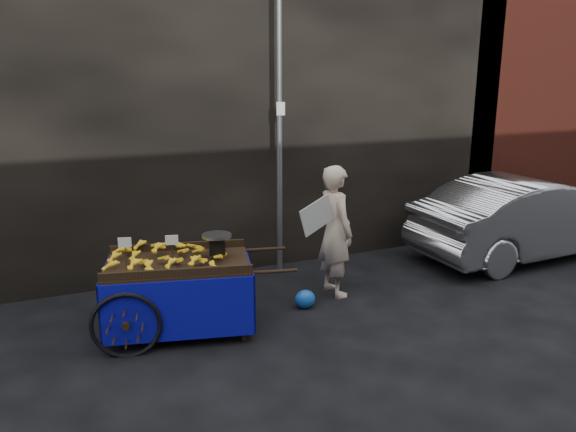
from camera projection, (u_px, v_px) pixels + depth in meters
name	position (u px, v px, depth m)	size (l,w,h in m)	color
ground	(297.00, 307.00, 7.12)	(80.00, 80.00, 0.00)	black
building_wall	(253.00, 97.00, 8.95)	(13.50, 2.00, 5.00)	black
street_pole	(279.00, 137.00, 7.88)	(0.12, 0.10, 4.00)	slate
banana_cart	(174.00, 270.00, 6.32)	(2.38, 1.46, 1.20)	black
vendor	(335.00, 231.00, 7.36)	(0.89, 0.67, 1.75)	beige
plastic_bag	(305.00, 299.00, 7.08)	(0.26, 0.21, 0.24)	blue
parked_car	(529.00, 217.00, 8.95)	(1.37, 3.92, 1.29)	silver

